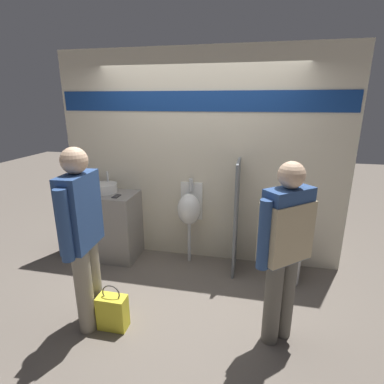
{
  "coord_description": "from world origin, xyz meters",
  "views": [
    {
      "loc": [
        0.71,
        -3.13,
        2.08
      ],
      "look_at": [
        0.0,
        0.17,
        1.05
      ],
      "focal_mm": 28.0,
      "sensor_mm": 36.0,
      "label": 1
    }
  ],
  "objects": [
    {
      "name": "sink_basin",
      "position": [
        -1.24,
        0.37,
        0.97
      ],
      "size": [
        0.35,
        0.35,
        0.25
      ],
      "color": "white",
      "rests_on": "sink_counter"
    },
    {
      "name": "sink_counter",
      "position": [
        -1.29,
        0.31,
        0.46
      ],
      "size": [
        0.99,
        0.51,
        0.91
      ],
      "color": "gray",
      "rests_on": "ground_plane"
    },
    {
      "name": "toilet",
      "position": [
        1.13,
        0.27,
        0.3
      ],
      "size": [
        0.37,
        0.54,
        0.85
      ],
      "color": "white",
      "rests_on": "ground_plane"
    },
    {
      "name": "shopping_bag",
      "position": [
        -0.52,
        -0.97,
        0.17
      ],
      "size": [
        0.27,
        0.15,
        0.46
      ],
      "color": "yellow",
      "rests_on": "ground_plane"
    },
    {
      "name": "ground_plane",
      "position": [
        0.0,
        0.0,
        0.0
      ],
      "size": [
        16.0,
        16.0,
        0.0
      ],
      "primitive_type": "plane",
      "color": "#70665B"
    },
    {
      "name": "person_in_vest",
      "position": [
        0.99,
        -0.77,
        0.95
      ],
      "size": [
        0.47,
        0.44,
        1.64
      ],
      "rotation": [
        0.0,
        0.0,
        0.72
      ],
      "color": "#666056",
      "rests_on": "ground_plane"
    },
    {
      "name": "person_with_lanyard",
      "position": [
        -0.75,
        -0.96,
        0.95
      ],
      "size": [
        0.23,
        0.6,
        1.72
      ],
      "rotation": [
        0.0,
        0.0,
        1.62
      ],
      "color": "gray",
      "rests_on": "ground_plane"
    },
    {
      "name": "urinal_near_counter",
      "position": [
        -0.09,
        0.42,
        0.74
      ],
      "size": [
        0.3,
        0.32,
        1.12
      ],
      "color": "silver",
      "rests_on": "ground_plane"
    },
    {
      "name": "display_wall",
      "position": [
        0.0,
        0.6,
        1.36
      ],
      "size": [
        3.67,
        0.07,
        2.7
      ],
      "color": "beige",
      "rests_on": "ground_plane"
    },
    {
      "name": "divider_near_counter",
      "position": [
        0.52,
        0.33,
        0.71
      ],
      "size": [
        0.03,
        0.48,
        1.41
      ],
      "color": "slate",
      "rests_on": "ground_plane"
    },
    {
      "name": "cell_phone",
      "position": [
        -0.99,
        0.21,
        0.92
      ],
      "size": [
        0.07,
        0.14,
        0.01
      ],
      "color": "#232328",
      "rests_on": "sink_counter"
    }
  ]
}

